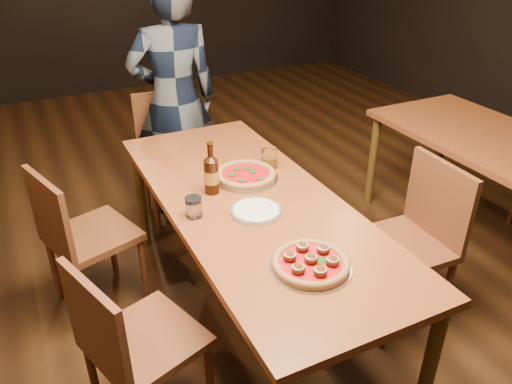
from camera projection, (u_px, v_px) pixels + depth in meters
name	position (u px, v px, depth m)	size (l,w,h in m)	color
ground	(252.00, 316.00, 2.79)	(9.00, 9.00, 0.00)	black
table_main	(252.00, 213.00, 2.46)	(0.80, 2.00, 0.75)	brown
chair_main_nw	(146.00, 339.00, 2.04)	(0.41, 0.41, 0.89)	#5B2F18
chair_main_sw	(92.00, 234.00, 2.70)	(0.42, 0.42, 0.90)	#5B2F18
chair_main_e	(401.00, 245.00, 2.58)	(0.44, 0.44, 0.94)	#5B2F18
chair_end	(173.00, 156.00, 3.55)	(0.43, 0.43, 0.92)	#5B2F18
pizza_meatball	(311.00, 263.00, 1.95)	(0.33, 0.33, 0.06)	#B7B7BF
pizza_margherita	(246.00, 175.00, 2.61)	(0.34, 0.34, 0.04)	#B7B7BF
plate_stack	(256.00, 211.00, 2.31)	(0.23, 0.23, 0.02)	white
beer_bottle	(211.00, 175.00, 2.45)	(0.07, 0.07, 0.26)	black
water_glass	(194.00, 207.00, 2.28)	(0.08, 0.08, 0.10)	white
amber_glass	(269.00, 158.00, 2.72)	(0.09, 0.09, 0.11)	#AD6D13
diner	(174.00, 100.00, 3.43)	(0.62, 0.41, 1.69)	black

